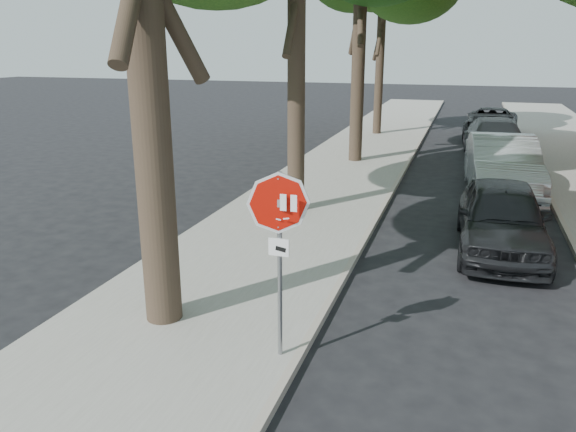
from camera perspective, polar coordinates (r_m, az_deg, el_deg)
name	(u,v)px	position (r m, az deg, el deg)	size (l,w,h in m)	color
ground	(329,370)	(7.97, 4.16, -15.31)	(120.00, 120.00, 0.00)	black
sidewalk_left	(341,172)	(19.46, 5.38, 4.44)	(4.00, 55.00, 0.12)	gray
curb_left	(401,176)	(19.14, 11.39, 3.99)	(0.12, 55.00, 0.13)	#9E9384
curb_right	(544,186)	(19.20, 24.54, 2.81)	(0.12, 55.00, 0.13)	#9E9384
stop_sign	(279,230)	(7.29, -0.92, -1.47)	(0.76, 0.34, 2.61)	gray
car_a	(502,217)	(12.75, 20.90, -0.13)	(1.77, 4.41, 1.50)	black
car_b	(502,166)	(17.69, 20.93, 4.78)	(1.82, 5.21, 1.72)	#B3B7BB
car_c	(495,140)	(23.17, 20.33, 7.26)	(2.15, 5.29, 1.54)	#4C4D51
car_d	(491,123)	(28.71, 19.95, 8.85)	(2.32, 5.04, 1.40)	black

